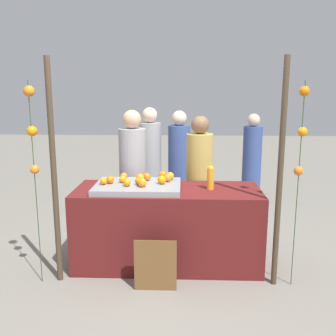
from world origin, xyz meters
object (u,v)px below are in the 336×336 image
Objects in this scene: orange_0 at (123,179)px; orange_1 at (124,176)px; stall_counter at (167,226)px; chalkboard_sign at (155,266)px; vendor_right at (199,186)px; juice_bottle at (211,178)px; vendor_left at (133,182)px.

orange_1 is at bearing 93.87° from orange_0.
orange_1 is at bearing 163.71° from stall_counter.
chalkboard_sign is at bearing -57.33° from orange_0.
vendor_right is at bearing 57.53° from stall_counter.
orange_0 is 0.30× the size of juice_bottle.
orange_1 is 0.97m from juice_bottle.
juice_bottle is at bearing 47.29° from chalkboard_sign.
orange_1 is at bearing -153.32° from vendor_right.
orange_1 is 0.33× the size of juice_bottle.
orange_1 is 0.05× the size of vendor_left.
juice_bottle is at bearing -8.20° from orange_1.
vendor_left reaches higher than orange_0.
juice_bottle reaches higher than chalkboard_sign.
vendor_left is at bearing 86.81° from orange_0.
juice_bottle is (0.96, -0.14, 0.02)m from orange_1.
chalkboard_sign is at bearing -73.30° from vendor_left.
orange_0 is 1.01m from chalkboard_sign.
orange_0 is 0.15× the size of chalkboard_sign.
juice_bottle is (0.95, -0.01, 0.02)m from orange_0.
stall_counter is 0.72m from juice_bottle.
stall_counter is 0.72m from orange_0.
juice_bottle reaches higher than stall_counter.
juice_bottle is 1.11m from vendor_left.
orange_0 is 0.95m from juice_bottle.
orange_1 is at bearing -95.08° from vendor_left.
orange_1 is at bearing 118.57° from chalkboard_sign.
juice_bottle reaches higher than orange_1.
vendor_left is at bearing 106.70° from chalkboard_sign.
stall_counter reaches higher than chalkboard_sign.
juice_bottle is at bearing -0.81° from orange_0.
vendor_left is 1.04× the size of vendor_right.
orange_1 is 0.05× the size of vendor_right.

